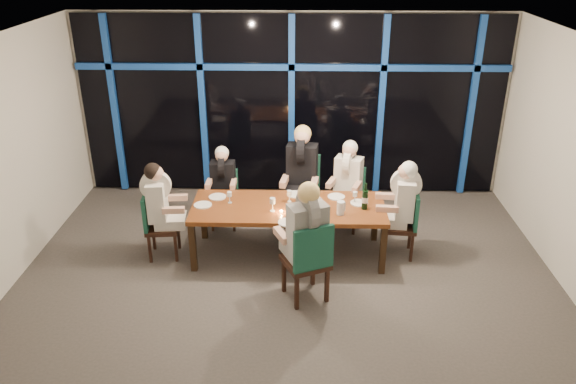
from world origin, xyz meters
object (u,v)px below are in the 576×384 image
chair_far_left (224,195)px  diner_end_right (402,195)px  chair_far_right (348,194)px  chair_near_mid (309,259)px  diner_far_mid (302,162)px  diner_end_left (159,197)px  wine_bottle (365,199)px  dining_table (288,210)px  water_pitcher (341,208)px  chair_end_right (406,220)px  diner_far_left (223,176)px  diner_near_mid (306,224)px  chair_end_left (156,222)px  chair_far_mid (302,186)px  diner_far_right (348,173)px

chair_far_left → diner_end_right: (2.51, -0.84, 0.42)m
chair_far_right → chair_near_mid: size_ratio=0.88×
chair_far_right → diner_end_right: size_ratio=1.02×
diner_far_mid → diner_end_left: bearing=-143.9°
diner_end_left → wine_bottle: (2.73, 0.01, -0.01)m
dining_table → water_pitcher: (0.68, -0.22, 0.16)m
chair_end_right → chair_near_mid: chair_near_mid is taller
chair_far_right → diner_far_left: (-1.87, -0.08, 0.31)m
chair_far_left → chair_near_mid: bearing=-57.3°
dining_table → diner_near_mid: (0.23, -1.00, 0.34)m
chair_end_right → chair_far_right: bearing=-134.5°
diner_end_left → diner_near_mid: diner_near_mid is taller
diner_near_mid → water_pitcher: size_ratio=5.69×
chair_near_mid → wine_bottle: 1.30m
chair_far_right → diner_far_left: 1.90m
chair_end_right → chair_end_left: bearing=-82.7°
chair_far_mid → diner_end_left: (-1.90, -1.07, 0.30)m
chair_end_right → diner_far_left: (-2.59, 0.77, 0.30)m
diner_end_right → wine_bottle: size_ratio=2.52×
chair_near_mid → water_pitcher: 0.98m
chair_far_right → chair_end_left: (-2.67, -0.97, 0.00)m
chair_end_left → diner_near_mid: diner_near_mid is taller
diner_far_right → wine_bottle: bearing=-59.5°
chair_end_left → wine_bottle: wine_bottle is taller
diner_end_left → chair_end_right: bearing=-93.5°
chair_near_mid → diner_far_left: (-1.26, 1.89, 0.24)m
wine_bottle → diner_end_right: bearing=11.6°
chair_end_left → diner_far_left: bearing=-47.6°
chair_far_left → water_pitcher: bearing=-33.4°
diner_end_right → diner_far_mid: bearing=-117.3°
chair_near_mid → water_pitcher: size_ratio=5.84×
chair_end_left → wine_bottle: (2.81, 0.02, 0.37)m
chair_end_right → wine_bottle: wine_bottle is taller
chair_far_left → diner_far_left: 0.36m
diner_far_right → water_pitcher: diner_far_right is taller
diner_far_right → diner_end_right: 1.02m
chair_end_left → chair_end_right: 3.39m
diner_end_right → water_pitcher: size_ratio=5.06×
chair_far_right → chair_end_right: chair_end_right is taller
diner_end_right → diner_near_mid: bearing=-45.6°
chair_near_mid → diner_end_left: size_ratio=1.17×
chair_far_left → chair_far_right: bearing=0.4°
chair_end_left → diner_near_mid: bearing=-119.8°
chair_far_right → water_pitcher: 1.18m
chair_end_right → diner_end_left: size_ratio=1.04×
chair_far_right → diner_far_right: size_ratio=1.03×
chair_far_mid → diner_end_right: (1.33, -0.95, 0.31)m
chair_end_left → diner_far_mid: (1.97, 0.99, 0.49)m
diner_near_mid → water_pitcher: 0.91m
dining_table → chair_end_left: (-1.79, -0.07, -0.16)m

